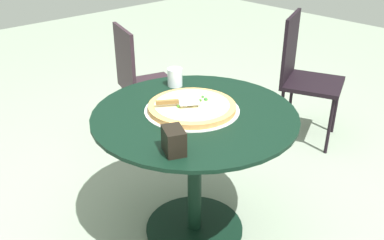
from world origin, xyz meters
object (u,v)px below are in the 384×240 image
Objects in this scene: pizza_server at (178,102)px; napkin_dispenser at (174,141)px; patio_chair_corner at (303,70)px; patio_chair_far at (140,78)px; drinking_cup at (175,77)px; patio_table at (195,147)px; pizza_on_tray at (192,107)px.

napkin_dispenser is at bearing -133.59° from pizza_server.
napkin_dispenser is 0.12× the size of patio_chair_corner.
napkin_dispenser is 1.70m from patio_chair_corner.
drinking_cup is at bearing -109.92° from patio_chair_far.
drinking_cup reaches higher than patio_table.
patio_chair_corner is (1.16, -0.08, -0.23)m from drinking_cup.
patio_table is 0.45m from napkin_dispenser.
pizza_on_tray is 1.34m from patio_chair_corner.
patio_table is 4.92× the size of pizza_server.
drinking_cup is 0.11× the size of patio_chair_far.
drinking_cup reaches higher than pizza_server.
patio_chair_far reaches higher than drinking_cup.
patio_chair_far is 0.94× the size of patio_chair_corner.
patio_chair_corner is at bearing 9.32° from pizza_on_tray.
patio_chair_corner is at bearing -3.77° from drinking_cup.
patio_chair_corner is at bearing 10.52° from patio_table.
patio_table is 1.34m from patio_chair_corner.
patio_chair_far is at bearing 70.08° from drinking_cup.
napkin_dispenser reaches higher than patio_table.
pizza_server reaches higher than patio_table.
napkin_dispenser is (-0.46, -0.53, 0.00)m from drinking_cup.
drinking_cup is 0.90× the size of napkin_dispenser.
patio_table is at bearing -108.26° from pizza_on_tray.
pizza_on_tray is (0.01, 0.03, 0.21)m from patio_table.
napkin_dispenser is at bearing -120.42° from patio_chair_far.
pizza_server is 1.07m from patio_chair_far.
patio_chair_far is at bearing 68.27° from patio_table.
patio_table is 0.21m from pizza_on_tray.
patio_chair_far is at bearing 140.61° from patio_chair_corner.
patio_chair_far is (0.71, 1.20, -0.27)m from napkin_dispenser.
pizza_server is 0.21× the size of patio_chair_corner.
patio_table is 0.43m from drinking_cup.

